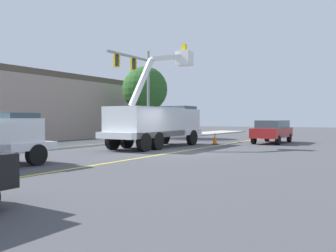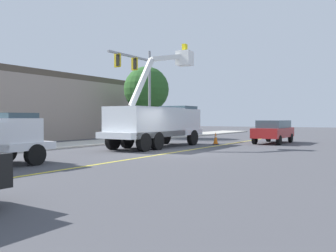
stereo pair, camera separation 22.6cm
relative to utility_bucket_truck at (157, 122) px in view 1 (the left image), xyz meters
The scene contains 9 objects.
ground 4.01m from the utility_bucket_truck, 137.24° to the right, with size 120.00×120.00×0.00m, color #47474C.
sidewalk_far_side 6.42m from the utility_bucket_truck, 107.03° to the left, with size 60.00×3.60×0.12m, color #B2ADA3.
lane_centre_stripe 4.00m from the utility_bucket_truck, 137.24° to the right, with size 50.00×0.16×0.01m, color yellow.
utility_bucket_truck is the anchor object (origin of this frame).
passing_minivan 9.22m from the utility_bucket_truck, 40.74° to the right, with size 4.97×2.38×1.69m.
traffic_cone_mid_front 4.81m from the utility_bucket_truck, 33.31° to the right, with size 0.40×0.40×0.88m.
traffic_signal_mast 7.29m from the utility_bucket_truck, 41.72° to the left, with size 5.26×0.82×7.52m.
commercial_building_backdrop 15.61m from the utility_bucket_truck, 73.90° to the left, with size 23.91×12.12×5.69m.
street_tree_right 10.98m from the utility_bucket_truck, 33.86° to the left, with size 4.21×4.21×6.66m.
Camera 1 is at (-17.49, -8.07, 1.85)m, focal length 38.12 mm.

